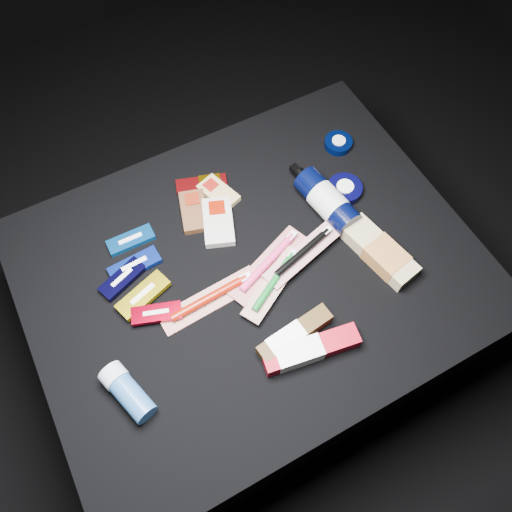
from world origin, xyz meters
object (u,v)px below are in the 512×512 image
lotion_bottle (327,201)px  bodywash_bottle (380,253)px  deodorant_stick (127,392)px  toothpaste_carton_red (307,351)px

lotion_bottle → bodywash_bottle: size_ratio=1.09×
bodywash_bottle → deodorant_stick: deodorant_stick is taller
deodorant_stick → toothpaste_carton_red: bearing=-31.4°
bodywash_bottle → toothpaste_carton_red: bearing=-167.2°
lotion_bottle → bodywash_bottle: lotion_bottle is taller
bodywash_bottle → toothpaste_carton_red: (-0.26, -0.11, -0.00)m
bodywash_bottle → deodorant_stick: 0.61m
deodorant_stick → lotion_bottle: bearing=1.9°
lotion_bottle → bodywash_bottle: (0.04, -0.17, -0.01)m
bodywash_bottle → toothpaste_carton_red: bodywash_bottle is taller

